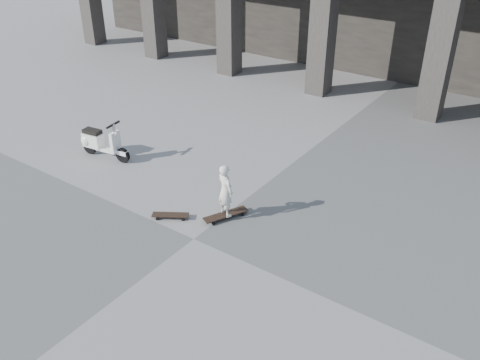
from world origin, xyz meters
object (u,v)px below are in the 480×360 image
Objects in this scene: child at (225,190)px; scooter at (97,141)px; longboard at (226,215)px; skateboard_spare at (170,215)px.

child is 0.79× the size of scooter.
longboard is 1.12m from skateboard_spare.
child reaches higher than longboard.
scooter is at bearing 129.76° from skateboard_spare.
longboard is 0.86× the size of child.
scooter is (-4.23, 0.41, 0.31)m from longboard.
skateboard_spare is 0.65× the size of child.
child reaches higher than skateboard_spare.
child is at bearing -13.33° from scooter.
longboard is at bearing -13.33° from scooter.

